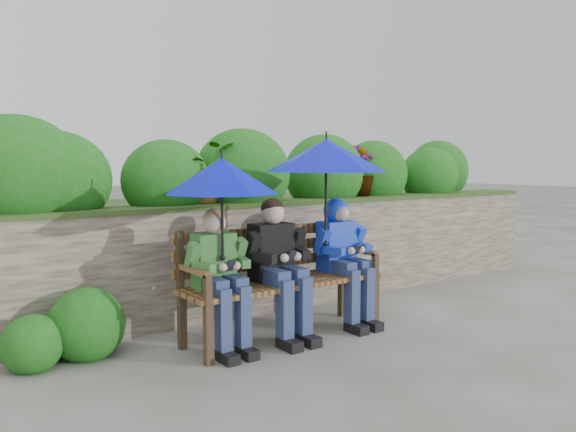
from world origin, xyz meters
TOP-DOWN VIEW (x-y plane):
  - ground at (0.00, 0.00)m, footprint 60.00×60.00m
  - garden_backdrop at (-0.08, 1.56)m, footprint 8.00×2.87m
  - park_bench at (-0.18, -0.03)m, footprint 1.69×0.50m
  - boy_left at (-0.76, -0.10)m, footprint 0.46×0.53m
  - boy_middle at (-0.24, -0.11)m, footprint 0.50×0.58m
  - boy_right at (0.44, -0.09)m, footprint 0.48×0.58m
  - umbrella_left at (-0.74, -0.12)m, footprint 0.85×0.85m
  - umbrella_right at (0.24, -0.10)m, footprint 1.00×1.00m

SIDE VIEW (x-z plane):
  - ground at x=0.00m, z-range 0.00..0.00m
  - park_bench at x=-0.18m, z-range 0.06..0.95m
  - boy_left at x=-0.76m, z-range 0.07..1.13m
  - boy_middle at x=-0.24m, z-range 0.07..1.18m
  - boy_right at x=0.44m, z-range 0.11..1.20m
  - garden_backdrop at x=-0.08m, z-range -0.24..1.56m
  - umbrella_left at x=-0.74m, z-range 0.89..1.70m
  - umbrella_right at x=0.24m, z-range 0.98..1.93m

